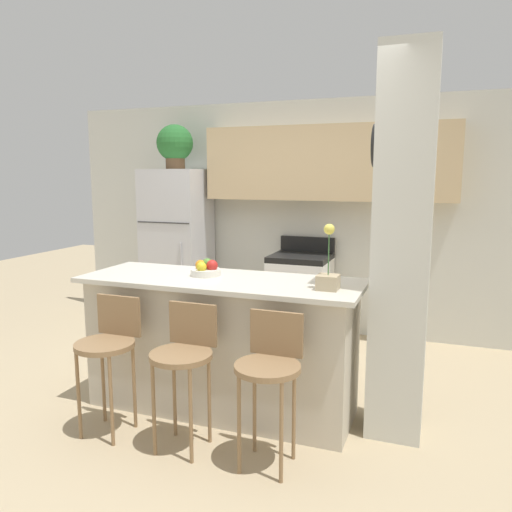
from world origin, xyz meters
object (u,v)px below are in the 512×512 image
Objects in this scene: bar_stool_right at (270,367)px; trash_bin at (215,317)px; orchid_vase at (328,274)px; stove_range at (300,296)px; potted_plant_on_fridge at (175,145)px; bar_stool_mid at (184,355)px; refrigerator at (178,248)px; bar_stool_left at (109,344)px; fruit_bowl at (206,269)px.

bar_stool_right is 2.44× the size of trash_bin.
stove_range is at bearing 110.18° from orchid_vase.
trash_bin is (0.56, -0.20, -1.89)m from potted_plant_on_fridge.
orchid_vase is (0.81, 0.48, 0.49)m from bar_stool_mid.
trash_bin is (-0.81, 2.17, -0.43)m from bar_stool_mid.
trash_bin is (-0.92, -0.22, -0.27)m from stove_range.
orchid_vase is at bearing -41.02° from refrigerator.
orchid_vase is (0.70, -1.91, 0.65)m from stove_range.
bar_stool_left is at bearing -160.77° from orchid_vase.
refrigerator is 2.52m from bar_stool_left.
bar_stool_right is 3.40m from potted_plant_on_fridge.
stove_range is at bearing 0.60° from potted_plant_on_fridge.
trash_bin is at bearing 122.42° from bar_stool_right.
trash_bin is at bearing -20.07° from potted_plant_on_fridge.
fruit_bowl is (-0.72, 0.63, 0.43)m from bar_stool_right.
orchid_vase is at bearing -8.52° from fruit_bowl.
fruit_bowl reaches higher than trash_bin.
potted_plant_on_fridge reaches higher than bar_stool_mid.
fruit_bowl is (-0.25, -1.77, 0.59)m from stove_range.
refrigerator is at bearing 138.98° from orchid_vase.
fruit_bowl is at bearing -98.20° from stove_range.
bar_stool_left is 1.00× the size of bar_stool_mid.
refrigerator reaches higher than bar_stool_left.
stove_range is 2.82× the size of trash_bin.
refrigerator is at bearing -179.39° from stove_range.
refrigerator is 4.77× the size of trash_bin.
bar_stool_mid is at bearing -69.65° from trash_bin.
orchid_vase reaches higher than trash_bin.
fruit_bowl is 1.89m from trash_bin.
orchid_vase is (1.39, 0.48, 0.49)m from bar_stool_left.
stove_range is (1.47, 0.02, -0.44)m from refrigerator.
bar_stool_left is at bearing 180.00° from bar_stool_right.
bar_stool_mid is 0.78m from fruit_bowl.
potted_plant_on_fridge is 2.37m from fruit_bowl.
bar_stool_mid is 0.57m from bar_stool_right.
fruit_bowl is (1.22, -1.75, -1.03)m from potted_plant_on_fridge.
fruit_bowl reaches higher than bar_stool_left.
fruit_bowl reaches higher than bar_stool_mid.
bar_stool_right is 1.05m from fruit_bowl.
fruit_bowl is at bearing 102.95° from bar_stool_mid.
potted_plant_on_fridge is at bearing 119.85° from bar_stool_mid.
trash_bin is (0.56, -0.20, -0.72)m from refrigerator.
bar_stool_left is at bearing -124.45° from fruit_bowl.
bar_stool_right is at bearing -79.03° from stove_range.
bar_stool_mid is 1.87× the size of potted_plant_on_fridge.
trash_bin is at bearing 96.09° from bar_stool_left.
potted_plant_on_fridge is (-1.36, 2.38, 1.47)m from bar_stool_mid.
orchid_vase reaches higher than fruit_bowl.
potted_plant_on_fridge is (-1.47, -0.02, 1.62)m from stove_range.
bar_stool_left is 1.87× the size of potted_plant_on_fridge.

